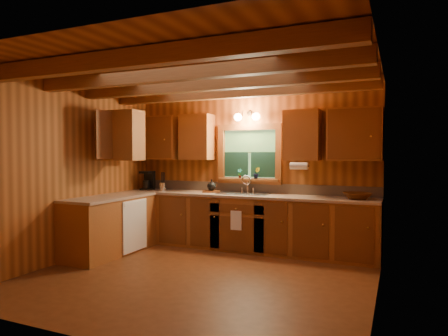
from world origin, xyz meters
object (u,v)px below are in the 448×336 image
coffee_maker (148,181)px  wicker_basket (357,196)px  sink (244,197)px  cutting_board (212,191)px

coffee_maker → wicker_basket: 3.61m
sink → wicker_basket: bearing=-1.1°
cutting_board → wicker_basket: wicker_basket is taller
wicker_basket → cutting_board: bearing=178.0°
sink → coffee_maker: coffee_maker is taller
coffee_maker → cutting_board: coffee_maker is taller
sink → cutting_board: 0.61m
coffee_maker → wicker_basket: size_ratio=0.86×
coffee_maker → wicker_basket: bearing=-5.1°
sink → cutting_board: sink is taller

